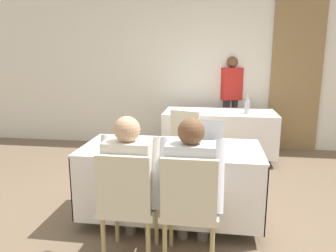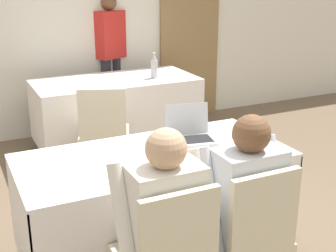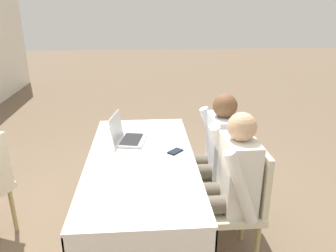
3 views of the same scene
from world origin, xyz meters
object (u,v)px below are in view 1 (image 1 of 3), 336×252
object	(u,v)px
chair_near_left	(128,201)
person_checkered_shirt	(131,177)
water_bottle	(247,105)
person_white_shirt	(191,180)
chair_far_spare	(189,139)
laptop	(206,141)
cell_phone	(176,155)
person_red_shirt	(231,96)
chair_near_right	(190,205)

from	to	relation	value
chair_near_left	person_checkered_shirt	bearing A→B (deg)	-90.00
water_bottle	person_white_shirt	world-z (taller)	person_white_shirt
water_bottle	chair_near_left	xyz separation A→B (m)	(-1.12, -2.68, -0.37)
water_bottle	chair_near_left	bearing A→B (deg)	-112.66
water_bottle	person_checkered_shirt	bearing A→B (deg)	-113.48
chair_near_left	chair_far_spare	bearing A→B (deg)	-98.90
water_bottle	laptop	bearing A→B (deg)	-106.66
cell_phone	chair_near_left	size ratio (longest dim) A/B	0.15
laptop	water_bottle	xyz separation A→B (m)	(0.55, 1.85, 0.08)
chair_far_spare	person_red_shirt	distance (m)	1.69
laptop	person_red_shirt	distance (m)	2.69
chair_near_left	person_red_shirt	world-z (taller)	person_red_shirt
chair_near_right	laptop	bearing A→B (deg)	-95.83
person_red_shirt	chair_near_right	bearing A→B (deg)	-119.70
water_bottle	person_red_shirt	bearing A→B (deg)	104.16
laptop	person_red_shirt	size ratio (longest dim) A/B	0.22
laptop	cell_phone	size ratio (longest dim) A/B	2.49
person_checkered_shirt	chair_near_right	bearing A→B (deg)	167.79
water_bottle	person_white_shirt	xyz separation A→B (m)	(-0.64, -2.57, -0.21)
laptop	water_bottle	distance (m)	1.93
person_checkered_shirt	water_bottle	bearing A→B (deg)	-113.48
water_bottle	person_checkered_shirt	distance (m)	2.81
laptop	chair_near_left	world-z (taller)	laptop
chair_near_left	person_checkered_shirt	world-z (taller)	person_checkered_shirt
person_checkered_shirt	person_red_shirt	bearing A→B (deg)	-105.03
laptop	chair_far_spare	size ratio (longest dim) A/B	0.38
laptop	person_checkered_shirt	world-z (taller)	person_checkered_shirt
person_red_shirt	person_checkered_shirt	bearing A→B (deg)	-127.70
chair_far_spare	person_white_shirt	bearing A→B (deg)	116.02
chair_near_right	person_checkered_shirt	size ratio (longest dim) A/B	0.78
chair_near_left	person_white_shirt	bearing A→B (deg)	-167.79
cell_phone	water_bottle	bearing A→B (deg)	24.61
water_bottle	chair_far_spare	world-z (taller)	water_bottle
chair_far_spare	person_white_shirt	distance (m)	1.88
cell_phone	person_white_shirt	distance (m)	0.39
chair_far_spare	person_checkered_shirt	distance (m)	1.89
person_checkered_shirt	cell_phone	bearing A→B (deg)	-133.26
laptop	person_white_shirt	size ratio (longest dim) A/B	0.30
cell_phone	chair_far_spare	distance (m)	1.54
water_bottle	chair_near_left	distance (m)	2.92
laptop	cell_phone	bearing A→B (deg)	-111.55
chair_near_left	person_checkered_shirt	xyz separation A→B (m)	(-0.00, 0.10, 0.16)
chair_far_spare	person_red_shirt	world-z (taller)	person_red_shirt
person_white_shirt	person_red_shirt	xyz separation A→B (m)	(0.43, 3.39, 0.24)
cell_phone	water_bottle	world-z (taller)	water_bottle
water_bottle	person_red_shirt	world-z (taller)	person_red_shirt
person_checkered_shirt	laptop	bearing A→B (deg)	-127.94
laptop	person_white_shirt	xyz separation A→B (m)	(-0.08, -0.72, -0.13)
person_white_shirt	chair_near_left	bearing A→B (deg)	12.21
water_bottle	person_white_shirt	size ratio (longest dim) A/B	0.23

